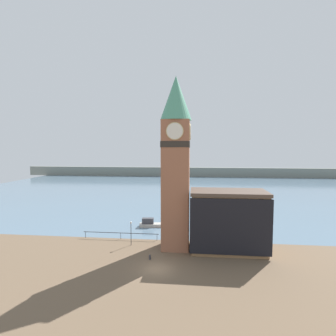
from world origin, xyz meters
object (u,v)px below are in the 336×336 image
(boat_near, at_px, (151,224))
(clock_tower, at_px, (176,158))
(lamp_post, at_px, (131,229))
(pier_building, at_px, (228,221))
(mooring_bollard_near, at_px, (150,257))

(boat_near, bearing_deg, clock_tower, -68.03)
(lamp_post, bearing_deg, clock_tower, -2.06)
(boat_near, xyz_separation_m, lamp_post, (-1.49, -10.19, 2.09))
(clock_tower, xyz_separation_m, boat_near, (-5.70, 10.45, -13.39))
(pier_building, height_order, boat_near, pier_building)
(lamp_post, bearing_deg, boat_near, 81.71)
(boat_near, height_order, mooring_bollard_near, boat_near)
(clock_tower, height_order, boat_near, clock_tower)
(pier_building, relative_size, boat_near, 2.15)
(pier_building, distance_m, mooring_bollard_near, 12.76)
(clock_tower, bearing_deg, boat_near, 118.59)
(clock_tower, bearing_deg, pier_building, -2.97)
(pier_building, relative_size, lamp_post, 2.97)
(pier_building, distance_m, boat_near, 17.90)
(boat_near, height_order, lamp_post, lamp_post)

